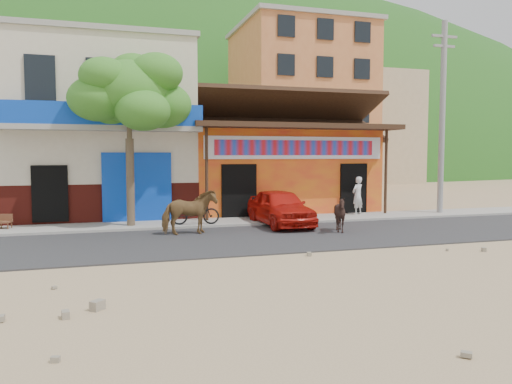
{
  "coord_description": "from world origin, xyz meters",
  "views": [
    {
      "loc": [
        -5.47,
        -11.91,
        2.56
      ],
      "look_at": [
        -0.91,
        3.0,
        1.4
      ],
      "focal_mm": 35.0,
      "sensor_mm": 36.0,
      "label": 1
    }
  ],
  "objects_px": {
    "pedestrian": "(358,195)",
    "cow_tan": "(189,212)",
    "tree": "(130,139)",
    "cafe_chair_left": "(4,215)",
    "red_car": "(280,207)",
    "cow_dark": "(340,214)",
    "utility_pole": "(442,118)",
    "scooter": "(195,212)"
  },
  "relations": [
    {
      "from": "tree",
      "to": "pedestrian",
      "type": "relative_size",
      "value": 3.86
    },
    {
      "from": "red_car",
      "to": "cafe_chair_left",
      "type": "distance_m",
      "value": 9.32
    },
    {
      "from": "utility_pole",
      "to": "cafe_chair_left",
      "type": "distance_m",
      "value": 17.24
    },
    {
      "from": "red_car",
      "to": "pedestrian",
      "type": "bearing_deg",
      "value": 20.77
    },
    {
      "from": "cow_dark",
      "to": "cafe_chair_left",
      "type": "relative_size",
      "value": 1.34
    },
    {
      "from": "scooter",
      "to": "cafe_chair_left",
      "type": "height_order",
      "value": "cafe_chair_left"
    },
    {
      "from": "pedestrian",
      "to": "scooter",
      "type": "bearing_deg",
      "value": -15.84
    },
    {
      "from": "cafe_chair_left",
      "to": "red_car",
      "type": "bearing_deg",
      "value": 1.47
    },
    {
      "from": "utility_pole",
      "to": "pedestrian",
      "type": "height_order",
      "value": "utility_pole"
    },
    {
      "from": "scooter",
      "to": "pedestrian",
      "type": "relative_size",
      "value": 1.08
    },
    {
      "from": "utility_pole",
      "to": "cafe_chair_left",
      "type": "xyz_separation_m",
      "value": [
        -16.87,
        0.24,
        -3.56
      ]
    },
    {
      "from": "red_car",
      "to": "tree",
      "type": "bearing_deg",
      "value": 167.73
    },
    {
      "from": "cow_dark",
      "to": "cafe_chair_left",
      "type": "xyz_separation_m",
      "value": [
        -10.55,
        3.5,
        -0.07
      ]
    },
    {
      "from": "cow_tan",
      "to": "red_car",
      "type": "relative_size",
      "value": 0.44
    },
    {
      "from": "cow_tan",
      "to": "scooter",
      "type": "height_order",
      "value": "cow_tan"
    },
    {
      "from": "scooter",
      "to": "tree",
      "type": "bearing_deg",
      "value": 87.84
    },
    {
      "from": "cow_tan",
      "to": "cafe_chair_left",
      "type": "height_order",
      "value": "cow_tan"
    },
    {
      "from": "red_car",
      "to": "pedestrian",
      "type": "xyz_separation_m",
      "value": [
        3.96,
        1.6,
        0.2
      ]
    },
    {
      "from": "tree",
      "to": "red_car",
      "type": "xyz_separation_m",
      "value": [
        5.14,
        -1.0,
        -2.43
      ]
    },
    {
      "from": "cafe_chair_left",
      "to": "cow_tan",
      "type": "bearing_deg",
      "value": -13.28
    },
    {
      "from": "cow_tan",
      "to": "utility_pole",
      "type": "bearing_deg",
      "value": -84.12
    },
    {
      "from": "scooter",
      "to": "cafe_chair_left",
      "type": "distance_m",
      "value": 6.3
    },
    {
      "from": "tree",
      "to": "utility_pole",
      "type": "height_order",
      "value": "utility_pole"
    },
    {
      "from": "cow_dark",
      "to": "scooter",
      "type": "xyz_separation_m",
      "value": [
        -4.31,
        2.64,
        -0.07
      ]
    },
    {
      "from": "tree",
      "to": "scooter",
      "type": "xyz_separation_m",
      "value": [
        2.18,
        -0.42,
        -2.56
      ]
    },
    {
      "from": "red_car",
      "to": "cafe_chair_left",
      "type": "height_order",
      "value": "red_car"
    },
    {
      "from": "red_car",
      "to": "scooter",
      "type": "bearing_deg",
      "value": 167.72
    },
    {
      "from": "cow_dark",
      "to": "cafe_chair_left",
      "type": "distance_m",
      "value": 11.12
    },
    {
      "from": "cow_dark",
      "to": "pedestrian",
      "type": "height_order",
      "value": "pedestrian"
    },
    {
      "from": "utility_pole",
      "to": "tree",
      "type": "bearing_deg",
      "value": -179.1
    },
    {
      "from": "utility_pole",
      "to": "red_car",
      "type": "xyz_separation_m",
      "value": [
        -7.66,
        -1.2,
        -3.43
      ]
    },
    {
      "from": "cow_dark",
      "to": "pedestrian",
      "type": "distance_m",
      "value": 4.51
    },
    {
      "from": "cow_tan",
      "to": "scooter",
      "type": "bearing_deg",
      "value": -22.02
    },
    {
      "from": "pedestrian",
      "to": "cow_tan",
      "type": "bearing_deg",
      "value": -4.34
    },
    {
      "from": "red_car",
      "to": "scooter",
      "type": "height_order",
      "value": "red_car"
    },
    {
      "from": "utility_pole",
      "to": "scooter",
      "type": "distance_m",
      "value": 11.22
    },
    {
      "from": "scooter",
      "to": "cafe_chair_left",
      "type": "relative_size",
      "value": 1.9
    },
    {
      "from": "utility_pole",
      "to": "cow_dark",
      "type": "xyz_separation_m",
      "value": [
        -6.32,
        -3.27,
        -3.49
      ]
    },
    {
      "from": "cow_tan",
      "to": "cafe_chair_left",
      "type": "bearing_deg",
      "value": 60.66
    },
    {
      "from": "cow_tan",
      "to": "cow_dark",
      "type": "distance_m",
      "value": 4.89
    },
    {
      "from": "cow_tan",
      "to": "cow_dark",
      "type": "bearing_deg",
      "value": -107.35
    },
    {
      "from": "tree",
      "to": "cafe_chair_left",
      "type": "distance_m",
      "value": 4.82
    }
  ]
}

